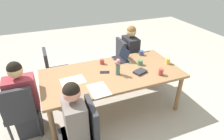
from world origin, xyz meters
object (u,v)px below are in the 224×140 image
Objects in this scene: chair_near_right_near at (54,69)px; laptop_near_left_near at (122,58)px; person_near_left_near at (130,56)px; person_head_right_left_mid at (25,103)px; phone_black at (105,72)px; book_red_cover at (140,72)px; chair_near_left_near at (126,57)px; dining_table at (112,76)px; flower_vase at (118,67)px; coffee_mug_near_left at (141,53)px; coffee_mug_near_right at (102,62)px; coffee_mug_far_left at (168,61)px; coffee_mug_centre_right at (161,72)px; chair_far_left_far at (84,132)px; person_far_left_far at (76,129)px; coffee_mug_centre_left at (140,63)px; chair_head_right_left_mid at (20,109)px.

laptop_near_left_near is (-1.17, 0.51, 0.28)m from chair_near_right_near.
person_head_right_left_mid is at bearing 21.89° from person_near_left_near.
laptop_near_left_near is at bearing 55.86° from phone_black.
chair_near_right_near is at bearing -59.82° from book_red_cover.
dining_table is at bearing 53.08° from chair_near_left_near.
flower_vase is (0.67, 0.90, 0.35)m from person_near_left_near.
chair_near_right_near is at bearing -16.18° from coffee_mug_near_left.
coffee_mug_near_right reaches higher than coffee_mug_near_left.
chair_near_right_near is 8.68× the size of coffee_mug_far_left.
dining_table is 0.23m from flower_vase.
chair_near_left_near is 1.15m from phone_black.
coffee_mug_centre_right is at bearing 126.71° from book_red_cover.
coffee_mug_far_left is at bearing 176.31° from dining_table.
coffee_mug_centre_right is at bearing -160.81° from chair_far_left_far.
laptop_near_left_near reaches higher than dining_table.
person_far_left_far is 1.13m from flower_vase.
book_red_cover is (-1.11, -0.66, 0.25)m from chair_far_left_far.
person_near_left_near reaches higher than chair_near_right_near.
person_far_left_far is at bearing 44.91° from dining_table.
chair_far_left_far is at bearing 10.47° from book_red_cover.
phone_black is (0.66, 0.02, -0.04)m from coffee_mug_centre_left.
person_head_right_left_mid is 1.27m from phone_black.
coffee_mug_centre_right reaches higher than phone_black.
flower_vase is 0.69m from coffee_mug_centre_right.
chair_near_left_near reaches higher than coffee_mug_near_left.
laptop_near_left_near is at bearing -100.77° from book_red_cover.
coffee_mug_centre_right is (-0.03, 1.22, 0.29)m from chair_near_left_near.
phone_black is at bearing 47.16° from chair_near_left_near.
dining_table is 21.38× the size of coffee_mug_centre_right.
flower_vase is (-0.75, -0.74, 0.37)m from chair_far_left_far.
coffee_mug_far_left is 0.52× the size of book_red_cover.
chair_near_right_near is (0.84, -0.88, -0.17)m from dining_table.
chair_far_left_far is 1.93m from coffee_mug_near_left.
coffee_mug_centre_right reaches higher than book_red_cover.
phone_black is at bearing -176.68° from person_head_right_left_mid.
person_near_left_near reaches higher than chair_head_right_left_mid.
chair_far_left_far is at bearing 19.19° from coffee_mug_centre_right.
chair_near_right_near reaches higher than coffee_mug_near_left.
person_near_left_near is 11.52× the size of coffee_mug_far_left.
book_red_cover is (-1.84, 0.07, 0.25)m from chair_head_right_left_mid.
coffee_mug_centre_left is at bearing -71.70° from coffee_mug_centre_right.
coffee_mug_near_left is 0.54m from coffee_mug_far_left.
chair_near_right_near reaches higher than phone_black.
laptop_near_left_near is (-1.69, -0.39, 0.25)m from person_head_right_left_mid.
coffee_mug_near_right is (0.71, 0.53, 0.28)m from chair_near_left_near.
person_near_left_near reaches higher than coffee_mug_near_left.
laptop_near_left_near is 0.39m from coffee_mug_near_right.
person_near_left_near is at bearing -158.11° from person_head_right_left_mid.
person_near_left_near is at bearing -103.77° from coffee_mug_centre_left.
coffee_mug_far_left is at bearing -139.79° from coffee_mug_centre_right.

